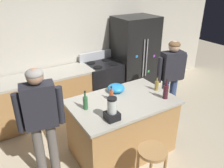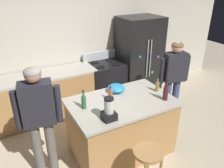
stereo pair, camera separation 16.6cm
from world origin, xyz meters
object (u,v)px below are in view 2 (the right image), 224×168
(bottle_wine, at_px, (166,93))
(bottle_olive_oil, at_px, (84,102))
(refrigerator, at_px, (139,58))
(person_by_island_left, at_px, (39,114))
(stove_range, at_px, (105,83))
(blender_appliance, at_px, (109,110))
(person_by_sink_right, at_px, (174,75))
(bottle_cooking_sauce, at_px, (111,95))
(bottle_vinegar, at_px, (157,86))
(bar_stool, at_px, (147,161))
(mixing_bowl, at_px, (116,88))
(kitchen_island, at_px, (121,126))

(bottle_wine, bearing_deg, bottle_olive_oil, 163.26)
(refrigerator, xyz_separation_m, person_by_island_left, (-2.49, -1.39, 0.08))
(stove_range, relative_size, blender_appliance, 3.53)
(person_by_sink_right, distance_m, bottle_wine, 0.96)
(person_by_sink_right, xyz_separation_m, bottle_cooking_sauce, (-1.44, -0.23, 0.05))
(blender_appliance, distance_m, bottle_cooking_sauce, 0.51)
(person_by_island_left, xyz_separation_m, bottle_wine, (1.75, -0.38, 0.05))
(stove_range, distance_m, blender_appliance, 2.13)
(bottle_olive_oil, bearing_deg, bottle_vinegar, -3.35)
(bar_stool, bearing_deg, mixing_bowl, 79.61)
(refrigerator, distance_m, person_by_sink_right, 1.16)
(blender_appliance, xyz_separation_m, bottle_vinegar, (1.04, 0.33, -0.04))
(stove_range, relative_size, bar_stool, 1.56)
(stove_range, height_order, blender_appliance, blender_appliance)
(person_by_sink_right, height_order, blender_appliance, person_by_sink_right)
(mixing_bowl, bearing_deg, blender_appliance, -126.24)
(stove_range, xyz_separation_m, bar_stool, (-0.64, -2.38, 0.07))
(person_by_island_left, bearing_deg, kitchen_island, -5.34)
(kitchen_island, xyz_separation_m, person_by_sink_right, (1.32, 0.34, 0.48))
(person_by_sink_right, bearing_deg, person_by_island_left, -174.55)
(bottle_cooking_sauce, height_order, bottle_olive_oil, bottle_olive_oil)
(stove_range, bearing_deg, bottle_cooking_sauce, -113.83)
(bottle_cooking_sauce, distance_m, bottle_vinegar, 0.79)
(bottle_cooking_sauce, xyz_separation_m, bottle_olive_oil, (-0.44, -0.04, 0.02))
(kitchen_island, bearing_deg, blender_appliance, -139.64)
(refrigerator, xyz_separation_m, person_by_sink_right, (-0.02, -1.16, 0.03))
(refrigerator, bearing_deg, bottle_wine, -112.84)
(bar_stool, relative_size, bottle_cooking_sauce, 3.26)
(kitchen_island, xyz_separation_m, bottle_vinegar, (0.65, 0.01, 0.54))
(refrigerator, distance_m, bottle_vinegar, 1.64)
(blender_appliance, bearing_deg, mixing_bowl, 53.76)
(bar_stool, height_order, mixing_bowl, mixing_bowl)
(kitchen_island, relative_size, stove_range, 1.41)
(person_by_island_left, height_order, bottle_wine, person_by_island_left)
(kitchen_island, relative_size, bar_stool, 2.19)
(kitchen_island, bearing_deg, person_by_sink_right, 14.67)
(blender_appliance, distance_m, bottle_vinegar, 1.09)
(refrigerator, relative_size, bottle_cooking_sauce, 8.41)
(stove_range, distance_m, bottle_vinegar, 1.62)
(refrigerator, distance_m, bottle_olive_oil, 2.37)
(person_by_island_left, bearing_deg, refrigerator, 29.19)
(bottle_wine, xyz_separation_m, bottle_olive_oil, (-1.15, 0.34, -0.02))
(refrigerator, bearing_deg, stove_range, 178.30)
(refrigerator, distance_m, bottle_cooking_sauce, 2.01)
(kitchen_island, distance_m, refrigerator, 2.05)
(person_by_island_left, bearing_deg, bottle_vinegar, -3.23)
(blender_appliance, bearing_deg, bottle_cooking_sauce, 59.68)
(blender_appliance, relative_size, bottle_wine, 0.98)
(kitchen_island, xyz_separation_m, stove_range, (0.50, 1.52, 0.01))
(person_by_sink_right, distance_m, blender_appliance, 1.83)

